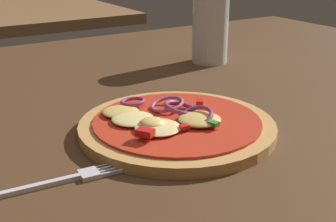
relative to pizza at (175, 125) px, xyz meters
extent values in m
cube|color=#4C301C|center=(0.05, 0.04, -0.03)|extent=(1.34, 1.08, 0.03)
cylinder|color=tan|center=(0.00, 0.00, 0.00)|extent=(0.23, 0.23, 0.01)
cylinder|color=red|center=(0.00, 0.00, 0.00)|extent=(0.20, 0.20, 0.00)
ellipsoid|color=#F4DB8E|center=(-0.03, -0.02, 0.01)|extent=(0.05, 0.05, 0.01)
ellipsoid|color=#F4DB8E|center=(-0.04, 0.02, 0.01)|extent=(0.05, 0.05, 0.01)
ellipsoid|color=#EFCC72|center=(-0.03, -0.01, 0.01)|extent=(0.03, 0.03, 0.01)
ellipsoid|color=#E5BC60|center=(0.02, -0.02, 0.01)|extent=(0.05, 0.05, 0.01)
ellipsoid|color=#E5BC60|center=(-0.05, 0.05, 0.01)|extent=(0.04, 0.04, 0.01)
torus|color=#93386B|center=(0.02, -0.02, 0.01)|extent=(0.05, 0.05, 0.02)
torus|color=#B25984|center=(0.01, 0.04, 0.01)|extent=(0.05, 0.05, 0.01)
torus|color=#93386B|center=(-0.02, 0.07, 0.01)|extent=(0.04, 0.04, 0.01)
torus|color=#93386B|center=(0.02, 0.01, 0.01)|extent=(0.06, 0.06, 0.02)
cube|color=red|center=(-0.01, -0.03, 0.01)|extent=(0.01, 0.01, 0.00)
cube|color=red|center=(0.05, 0.02, 0.01)|extent=(0.01, 0.01, 0.00)
cube|color=red|center=(-0.06, -0.03, 0.02)|extent=(0.02, 0.02, 0.01)
cube|color=#2D8C28|center=(0.02, -0.04, 0.01)|extent=(0.01, 0.01, 0.00)
cube|color=#2D8C28|center=(0.02, 0.03, 0.01)|extent=(0.01, 0.01, 0.00)
cube|color=silver|center=(-0.20, -0.04, -0.01)|extent=(0.12, 0.01, 0.01)
cube|color=silver|center=(-0.13, -0.05, -0.01)|extent=(0.02, 0.02, 0.01)
cube|color=silver|center=(-0.10, -0.06, -0.01)|extent=(0.03, 0.00, 0.00)
cube|color=silver|center=(-0.10, -0.05, -0.01)|extent=(0.03, 0.00, 0.00)
cube|color=silver|center=(-0.10, -0.05, -0.01)|extent=(0.03, 0.00, 0.00)
cube|color=silver|center=(-0.10, -0.04, -0.01)|extent=(0.03, 0.00, 0.00)
cylinder|color=silver|center=(0.23, 0.24, 0.06)|extent=(0.07, 0.07, 0.14)
cylinder|color=#9E510F|center=(0.23, 0.24, 0.04)|extent=(0.06, 0.06, 0.10)
cube|color=brown|center=(0.13, 1.15, -0.03)|extent=(0.60, 0.65, 0.03)
camera|label=1|loc=(-0.27, -0.41, 0.20)|focal=48.40mm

